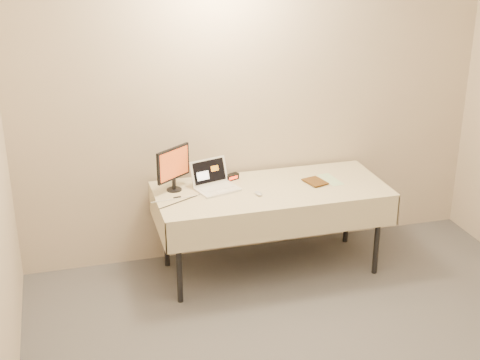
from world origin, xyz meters
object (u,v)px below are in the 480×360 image
object	(u,v)px
table	(271,195)
laptop	(214,182)
book	(308,174)
monitor	(173,166)

from	to	relation	value
table	laptop	xyz separation A→B (m)	(-0.44, 0.13, 0.12)
table	book	size ratio (longest dim) A/B	9.71
laptop	monitor	size ratio (longest dim) A/B	1.09
table	laptop	size ratio (longest dim) A/B	4.81
monitor	book	distance (m)	1.09
table	laptop	world-z (taller)	laptop
table	book	bearing A→B (deg)	-1.78
laptop	book	distance (m)	0.77
book	laptop	bearing A→B (deg)	155.02
table	laptop	distance (m)	0.47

